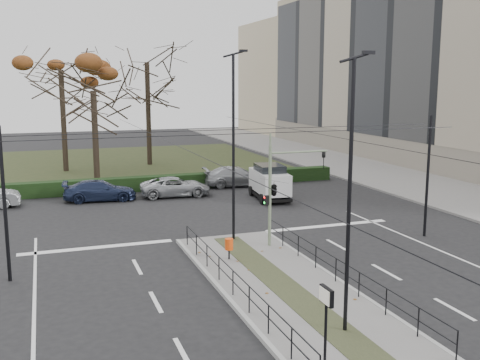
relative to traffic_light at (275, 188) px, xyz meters
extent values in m
plane|color=black|center=(-1.77, -2.62, -2.84)|extent=(140.00, 140.00, 0.00)
cube|color=slate|center=(-1.77, -5.12, -2.77)|extent=(4.40, 15.00, 0.14)
cube|color=slate|center=(16.23, 19.38, -2.77)|extent=(8.00, 90.00, 0.14)
cube|color=#273118|center=(-7.77, 29.38, -2.79)|extent=(38.00, 26.00, 0.10)
cube|color=black|center=(-7.77, 15.98, -2.34)|extent=(38.00, 1.00, 1.00)
cube|color=tan|center=(26.23, 21.38, 6.16)|extent=(12.00, 52.00, 18.00)
cube|color=black|center=(20.18, 21.38, 7.06)|extent=(0.10, 50.96, 14.76)
cylinder|color=black|center=(-3.82, 1.38, -2.25)|extent=(0.04, 0.04, 0.90)
cylinder|color=black|center=(0.28, -11.82, -2.25)|extent=(0.04, 0.04, 0.90)
cylinder|color=black|center=(0.28, 1.38, -2.25)|extent=(0.04, 0.04, 0.90)
cylinder|color=black|center=(-3.82, -5.22, -1.80)|extent=(0.04, 13.20, 0.04)
cylinder|color=black|center=(0.28, -5.22, -1.80)|extent=(0.04, 13.20, 0.04)
cylinder|color=black|center=(-11.37, -0.62, 0.16)|extent=(0.14, 0.14, 6.00)
cylinder|color=black|center=(7.83, -0.62, 0.16)|extent=(0.14, 0.14, 6.00)
cylinder|color=black|center=(-1.77, -1.62, 2.66)|extent=(20.00, 0.02, 0.02)
cylinder|color=black|center=(-1.77, 0.38, 2.66)|extent=(20.00, 0.02, 0.02)
cylinder|color=black|center=(-5.27, -4.62, 2.46)|extent=(0.02, 34.00, 0.02)
cylinder|color=black|center=(1.73, -4.62, 2.46)|extent=(0.02, 34.00, 0.02)
cylinder|color=slate|center=(-0.27, 0.00, -0.38)|extent=(0.14, 0.14, 4.64)
cylinder|color=slate|center=(1.16, 0.00, 1.58)|extent=(2.86, 0.09, 0.09)
imported|color=black|center=(2.41, 0.00, 1.14)|extent=(0.19, 0.20, 0.80)
imported|color=black|center=(-0.07, 0.00, -0.02)|extent=(1.08, 1.77, 0.71)
cube|color=black|center=(-0.43, 0.00, -0.56)|extent=(0.20, 0.14, 0.45)
sphere|color=#FF0C0C|center=(-0.52, 0.00, -0.43)|extent=(0.10, 0.10, 0.10)
sphere|color=#0CE533|center=(-0.52, 0.00, -0.67)|extent=(0.10, 0.10, 0.10)
cylinder|color=black|center=(-2.67, -1.31, -2.48)|extent=(0.07, 0.07, 0.44)
cylinder|color=#E0430D|center=(-2.67, -1.31, -2.05)|extent=(0.35, 0.35, 0.48)
cylinder|color=black|center=(-3.27, -11.05, -1.62)|extent=(0.08, 0.08, 2.17)
cube|color=black|center=(-3.27, -11.05, -0.64)|extent=(0.11, 0.60, 0.46)
cube|color=silver|center=(-3.34, -11.05, -0.64)|extent=(0.02, 0.52, 0.38)
cylinder|color=black|center=(-1.54, -9.09, 1.35)|extent=(0.12, 0.12, 8.10)
cube|color=black|center=(-1.08, -9.09, 5.55)|extent=(0.35, 0.14, 0.10)
cylinder|color=black|center=(-1.49, 1.56, 1.64)|extent=(0.13, 0.13, 8.68)
cube|color=black|center=(-1.00, 1.56, 6.14)|extent=(0.38, 0.15, 0.11)
imported|color=#1D2643|center=(-6.58, 13.44, -2.18)|extent=(4.76, 2.33, 1.33)
imported|color=#979A9E|center=(-1.65, 13.23, -2.19)|extent=(4.80, 2.44, 1.30)
cube|color=silver|center=(3.94, 10.21, -1.67)|extent=(2.17, 4.30, 1.34)
cube|color=black|center=(3.94, 10.21, -0.86)|extent=(1.83, 2.43, 0.63)
cube|color=black|center=(3.94, 10.21, -2.54)|extent=(2.22, 4.38, 0.18)
cylinder|color=black|center=(4.66, 8.76, -2.51)|extent=(0.29, 0.68, 0.66)
cylinder|color=black|center=(2.93, 8.94, -2.51)|extent=(0.29, 0.68, 0.66)
cylinder|color=black|center=(4.95, 11.47, -2.51)|extent=(0.29, 0.68, 0.66)
cylinder|color=black|center=(3.22, 11.66, -2.51)|extent=(0.29, 0.68, 0.66)
cylinder|color=black|center=(-8.13, 26.46, 1.49)|extent=(0.44, 0.44, 8.47)
ellipsoid|color=#5B2E14|center=(-8.13, 26.46, 5.73)|extent=(7.47, 7.47, 5.33)
cylinder|color=black|center=(-0.70, 27.86, 1.87)|extent=(0.44, 0.44, 9.21)
cylinder|color=black|center=(-6.25, 18.79, 0.69)|extent=(0.44, 0.44, 6.86)
imported|color=#979A9E|center=(3.48, 15.38, -2.12)|extent=(5.16, 2.50, 1.45)
camera|label=1|loc=(-9.87, -23.10, 4.74)|focal=42.00mm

